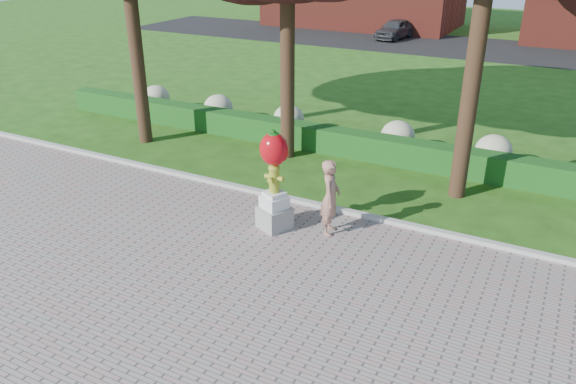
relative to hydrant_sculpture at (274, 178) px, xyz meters
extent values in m
plane|color=#214912|center=(-0.01, -1.50, -1.35)|extent=(100.00, 100.00, 0.00)
cube|color=gray|center=(-0.01, -5.50, -1.33)|extent=(40.00, 14.00, 0.04)
cube|color=#ADADA5|center=(-0.01, 1.50, -1.28)|extent=(40.00, 0.18, 0.15)
cube|color=#123E11|center=(-0.01, 5.50, -0.95)|extent=(24.00, 0.70, 0.80)
ellipsoid|color=#B8B68D|center=(-9.01, 6.50, -0.80)|extent=(1.10, 1.10, 0.99)
ellipsoid|color=#B8B68D|center=(-6.01, 6.50, -0.80)|extent=(1.10, 1.10, 0.99)
ellipsoid|color=#B8B68D|center=(-3.01, 6.50, -0.80)|extent=(1.10, 1.10, 0.99)
ellipsoid|color=#B8B68D|center=(0.99, 6.50, -0.80)|extent=(1.10, 1.10, 0.99)
ellipsoid|color=#B8B68D|center=(3.99, 6.50, -0.80)|extent=(1.10, 1.10, 0.99)
cube|color=black|center=(-0.01, 26.50, -1.34)|extent=(50.00, 8.00, 0.02)
cylinder|color=black|center=(-7.01, 3.50, 2.01)|extent=(0.44, 0.44, 6.72)
cylinder|color=black|center=(-2.01, 4.50, 1.73)|extent=(0.44, 0.44, 6.16)
cylinder|color=black|center=(3.49, 4.00, 2.29)|extent=(0.44, 0.44, 7.28)
cube|color=gray|center=(0.00, 0.00, -1.04)|extent=(0.89, 0.89, 0.54)
cube|color=silver|center=(0.00, 0.00, -0.62)|extent=(0.72, 0.72, 0.30)
cube|color=silver|center=(0.00, 0.00, -0.41)|extent=(0.57, 0.57, 0.11)
cylinder|color=olive|center=(0.00, 0.00, -0.06)|extent=(0.24, 0.24, 0.61)
ellipsoid|color=olive|center=(0.00, 0.00, 0.25)|extent=(0.28, 0.28, 0.20)
cylinder|color=olive|center=(-0.17, 0.00, 0.01)|extent=(0.13, 0.12, 0.12)
cylinder|color=olive|center=(0.17, 0.00, 0.01)|extent=(0.13, 0.12, 0.12)
cylinder|color=olive|center=(0.00, -0.16, 0.01)|extent=(0.13, 0.13, 0.13)
cylinder|color=olive|center=(0.00, 0.00, 0.33)|extent=(0.09, 0.09, 0.05)
ellipsoid|color=#AB090F|center=(0.00, 0.00, 0.71)|extent=(0.68, 0.61, 0.79)
ellipsoid|color=#AB090F|center=(-0.19, 0.00, 0.69)|extent=(0.33, 0.33, 0.50)
ellipsoid|color=#AB090F|center=(0.19, 0.00, 0.69)|extent=(0.33, 0.33, 0.50)
cylinder|color=#134F12|center=(0.00, 0.00, 1.10)|extent=(0.11, 0.11, 0.13)
ellipsoid|color=#134F12|center=(0.00, 0.00, 1.07)|extent=(0.26, 0.26, 0.09)
imported|color=#A6715E|center=(1.27, 0.39, -0.39)|extent=(0.59, 0.76, 1.85)
imported|color=#383B3F|center=(-5.79, 27.38, -0.69)|extent=(2.08, 3.98, 1.29)
camera|label=1|loc=(5.85, -10.50, 5.19)|focal=35.00mm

